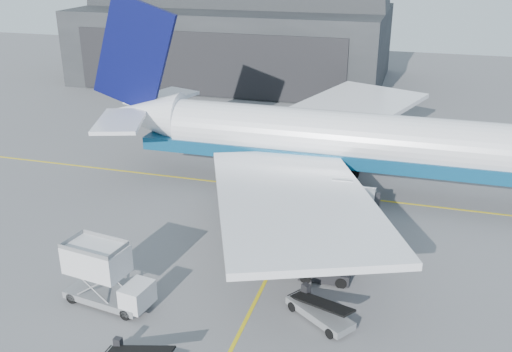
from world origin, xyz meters
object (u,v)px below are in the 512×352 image
(catering_truck, at_px, (105,275))
(pushback_tug, at_px, (327,271))
(airliner, at_px, (344,141))
(belt_loader_b, at_px, (319,311))

(catering_truck, bearing_deg, pushback_tug, 36.04)
(airliner, relative_size, pushback_tug, 14.31)
(belt_loader_b, bearing_deg, airliner, 130.73)
(catering_truck, relative_size, belt_loader_b, 1.31)
(catering_truck, distance_m, belt_loader_b, 13.87)
(belt_loader_b, bearing_deg, pushback_tug, 130.21)
(pushback_tug, height_order, belt_loader_b, belt_loader_b)
(airliner, bearing_deg, pushback_tug, -85.32)
(airliner, distance_m, pushback_tug, 16.27)
(catering_truck, height_order, belt_loader_b, catering_truck)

